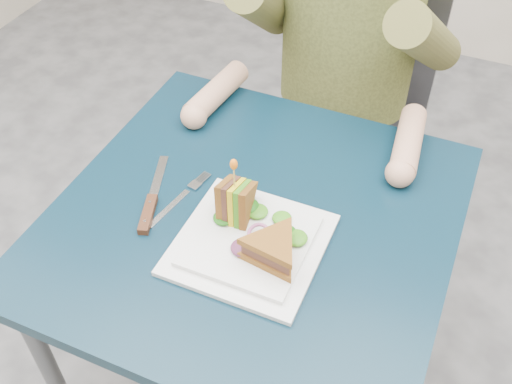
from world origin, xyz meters
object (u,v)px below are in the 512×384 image
at_px(plate, 250,243).
at_px(sandwich_upright, 235,202).
at_px(table, 254,242).
at_px(sandwich_flat, 273,249).
at_px(fork, 178,200).
at_px(chair, 349,101).
at_px(knife, 150,207).

bearing_deg(plate, sandwich_upright, 137.95).
xyz_separation_m(table, sandwich_upright, (-0.02, -0.03, 0.13)).
relative_size(plate, sandwich_flat, 1.83).
xyz_separation_m(table, plate, (0.03, -0.07, 0.09)).
bearing_deg(fork, chair, 78.06).
bearing_deg(sandwich_flat, plate, 155.56).
bearing_deg(fork, sandwich_flat, -17.89).
height_order(chair, sandwich_upright, chair).
xyz_separation_m(chair, sandwich_flat, (0.08, -0.79, 0.23)).
xyz_separation_m(fork, knife, (-0.04, -0.04, 0.00)).
bearing_deg(sandwich_upright, sandwich_flat, -33.72).
bearing_deg(fork, sandwich_upright, -2.09).
bearing_deg(sandwich_upright, table, 50.10).
xyz_separation_m(chair, plate, (0.03, -0.76, 0.20)).
distance_m(table, knife, 0.22).
height_order(sandwich_upright, fork, sandwich_upright).
xyz_separation_m(sandwich_upright, knife, (-0.17, -0.04, -0.05)).
relative_size(table, fork, 4.20).
relative_size(sandwich_flat, knife, 0.66).
height_order(table, fork, fork).
bearing_deg(sandwich_upright, fork, 177.91).
relative_size(table, sandwich_flat, 5.29).
relative_size(chair, sandwich_flat, 6.56).
distance_m(sandwich_flat, knife, 0.28).
distance_m(sandwich_upright, knife, 0.18).
bearing_deg(chair, table, -90.00).
relative_size(table, chair, 0.81).
distance_m(plate, sandwich_upright, 0.08).
distance_m(table, sandwich_flat, 0.18).
xyz_separation_m(table, sandwich_flat, (0.08, -0.10, 0.12)).
bearing_deg(knife, sandwich_upright, 12.48).
bearing_deg(plate, chair, 91.94).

